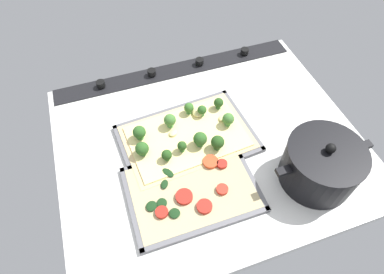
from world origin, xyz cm
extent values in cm
cube|color=silver|center=(0.00, 0.00, -1.50)|extent=(84.86, 70.23, 3.00)
cube|color=black|center=(0.00, -31.61, 0.40)|extent=(81.46, 7.00, 0.80)
cylinder|color=black|center=(-25.46, -31.61, 1.70)|extent=(2.80, 2.80, 1.80)
cylinder|color=black|center=(-8.49, -31.61, 1.70)|extent=(2.80, 2.80, 1.80)
cylinder|color=black|center=(8.49, -31.61, 1.70)|extent=(2.80, 2.80, 1.80)
cylinder|color=black|center=(25.46, -31.61, 1.70)|extent=(2.80, 2.80, 1.80)
cube|color=slate|center=(5.76, -2.44, 0.25)|extent=(38.92, 27.74, 0.50)
cube|color=slate|center=(6.68, -14.27, 0.65)|extent=(37.08, 4.07, 1.30)
cube|color=slate|center=(4.84, 9.39, 0.65)|extent=(37.08, 4.07, 1.30)
cube|color=slate|center=(-12.13, -3.83, 0.65)|extent=(3.13, 24.96, 1.30)
cube|color=slate|center=(23.66, -1.05, 0.65)|extent=(3.13, 24.96, 1.30)
cube|color=#D3B77F|center=(5.76, -2.44, 1.00)|extent=(36.34, 25.16, 1.00)
cube|color=#EFDB8C|center=(5.76, -2.44, 1.70)|extent=(33.40, 22.70, 0.40)
cone|color=#427635|center=(13.30, 3.24, 2.36)|extent=(1.56, 1.56, 0.92)
sphere|color=#264C1C|center=(13.30, 3.24, 3.88)|extent=(2.83, 2.83, 2.83)
cone|color=#427635|center=(-6.46, -9.44, 2.53)|extent=(1.57, 1.57, 1.25)
sphere|color=#264C1C|center=(-6.46, -9.44, 4.22)|extent=(2.86, 2.86, 2.86)
cone|color=#4D8B3F|center=(3.35, 1.57, 2.50)|extent=(2.08, 2.08, 1.20)
sphere|color=#2D5B23|center=(3.35, 1.57, 4.52)|extent=(3.78, 3.78, 3.78)
cone|color=#5B9F46|center=(2.51, -10.47, 2.49)|extent=(1.60, 1.60, 1.17)
sphere|color=#386B28|center=(2.51, -10.47, 4.16)|extent=(2.90, 2.90, 2.90)
cone|color=#4D8B3F|center=(-0.84, -8.37, 2.53)|extent=(1.46, 1.46, 1.26)
sphere|color=#2D5B23|center=(-0.84, -8.37, 4.16)|extent=(2.66, 2.66, 2.66)
cone|color=#4D8B3F|center=(19.00, -0.61, 2.36)|extent=(2.03, 2.03, 0.93)
sphere|color=#2D5B23|center=(19.00, -0.61, 4.22)|extent=(3.70, 3.70, 3.70)
cone|color=#68AD54|center=(9.21, -7.43, 2.59)|extent=(1.90, 1.90, 1.38)
sphere|color=#427533|center=(9.21, -7.43, 4.58)|extent=(3.45, 3.45, 3.45)
cone|color=#427635|center=(8.63, 1.90, 2.52)|extent=(1.40, 1.40, 1.24)
sphere|color=#264C1C|center=(8.63, 1.90, 4.09)|extent=(2.54, 2.54, 2.54)
cone|color=#427635|center=(-0.71, 4.14, 2.54)|extent=(2.00, 2.00, 1.27)
sphere|color=#264C1C|center=(-0.71, 4.14, 4.54)|extent=(3.64, 3.64, 3.64)
cone|color=#68AD54|center=(-6.67, -2.63, 2.46)|extent=(1.87, 1.87, 1.12)
sphere|color=#427533|center=(-6.67, -2.63, 4.30)|extent=(3.40, 3.40, 3.40)
cone|color=#4D8B3F|center=(18.40, -6.05, 2.50)|extent=(2.00, 2.00, 1.20)
sphere|color=#2D5B23|center=(18.40, -6.05, 4.46)|extent=(3.64, 3.64, 3.64)
ellipsoid|color=#EFDB8C|center=(9.31, -4.35, 2.30)|extent=(3.35, 3.26, 0.93)
ellipsoid|color=#EFDB8C|center=(-6.17, -4.90, 2.34)|extent=(3.66, 3.50, 1.02)
ellipsoid|color=#EFDB8C|center=(0.37, -9.46, 2.51)|extent=(5.13, 5.27, 1.41)
cube|color=slate|center=(9.75, 13.35, 0.25)|extent=(32.72, 23.66, 0.50)
cube|color=slate|center=(9.72, 2.17, 0.65)|extent=(32.66, 1.29, 1.30)
cube|color=slate|center=(9.78, 24.53, 0.65)|extent=(32.66, 1.29, 1.30)
cube|color=slate|center=(-5.98, 13.40, 0.65)|extent=(1.27, 23.57, 1.30)
cube|color=slate|center=(25.48, 13.31, 0.65)|extent=(1.27, 23.57, 1.30)
cube|color=tan|center=(9.75, 13.35, 0.95)|extent=(30.32, 21.25, 0.90)
cylinder|color=#B22319|center=(-0.33, 9.51, 1.90)|extent=(2.79, 2.79, 1.00)
cylinder|color=#B22319|center=(12.45, 15.26, 1.90)|extent=(4.31, 4.31, 1.00)
cylinder|color=#B22319|center=(18.81, 17.43, 1.90)|extent=(3.15, 3.15, 1.00)
cylinder|color=#D14723|center=(2.62, 7.83, 1.90)|extent=(4.15, 4.15, 1.00)
cylinder|color=red|center=(2.77, 16.46, 1.90)|extent=(3.03, 3.03, 1.00)
cylinder|color=#B22319|center=(8.59, 19.34, 1.90)|extent=(3.85, 3.85, 1.00)
ellipsoid|color=#193819|center=(18.16, 15.10, 1.80)|extent=(3.52, 3.62, 0.60)
ellipsoid|color=#193819|center=(20.76, 15.02, 1.80)|extent=(3.89, 3.86, 0.60)
ellipsoid|color=#193819|center=(15.99, 18.61, 1.80)|extent=(3.24, 3.19, 0.60)
ellipsoid|color=#193819|center=(14.31, 7.28, 1.80)|extent=(3.65, 4.16, 0.60)
ellipsoid|color=#193819|center=(16.09, 10.27, 1.80)|extent=(2.89, 3.23, 0.60)
cylinder|color=black|center=(-22.06, 20.03, 5.58)|extent=(18.97, 18.97, 11.16)
cylinder|color=black|center=(-22.06, 20.03, 11.56)|extent=(19.35, 19.35, 0.80)
sphere|color=black|center=(-22.06, 20.03, 13.16)|extent=(2.40, 2.40, 2.40)
cube|color=black|center=(-33.35, 20.03, 9.15)|extent=(3.60, 2.00, 1.20)
cube|color=black|center=(-10.78, 20.03, 9.15)|extent=(3.60, 2.00, 1.20)
camera|label=1|loc=(22.33, 49.98, 74.51)|focal=30.17mm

